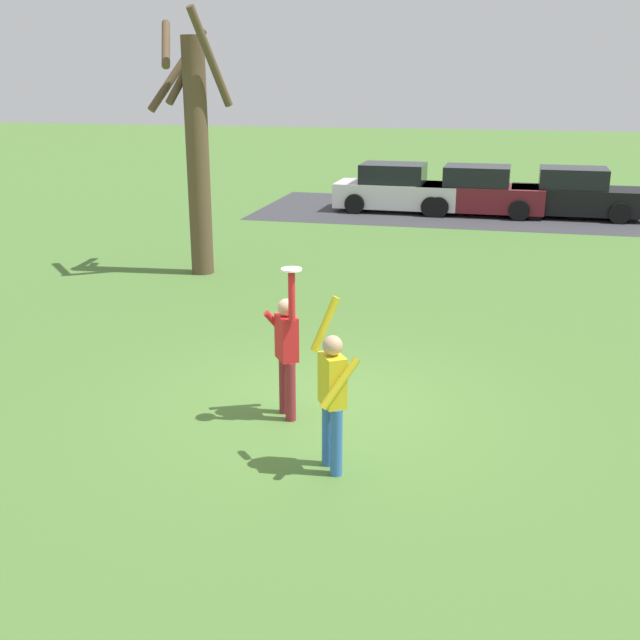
{
  "coord_description": "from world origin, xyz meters",
  "views": [
    {
      "loc": [
        2.3,
        -9.73,
        4.4
      ],
      "look_at": [
        0.11,
        -0.47,
        1.4
      ],
      "focal_mm": 43.61,
      "sensor_mm": 36.0,
      "label": 1
    }
  ],
  "objects_px": {
    "frisbee_disc": "(291,269)",
    "parked_car_black": "(575,195)",
    "parked_car_white": "(396,189)",
    "bare_tree_tall": "(196,146)",
    "person_defender": "(332,392)",
    "person_catcher": "(287,348)",
    "parked_car_maroon": "(480,192)"
  },
  "relations": [
    {
      "from": "person_catcher",
      "to": "person_defender",
      "type": "relative_size",
      "value": 1.02
    },
    {
      "from": "person_defender",
      "to": "parked_car_black",
      "type": "height_order",
      "value": "person_defender"
    },
    {
      "from": "parked_car_black",
      "to": "bare_tree_tall",
      "type": "relative_size",
      "value": 0.71
    },
    {
      "from": "frisbee_disc",
      "to": "parked_car_white",
      "type": "bearing_deg",
      "value": 93.55
    },
    {
      "from": "person_catcher",
      "to": "parked_car_black",
      "type": "relative_size",
      "value": 0.5
    },
    {
      "from": "frisbee_disc",
      "to": "bare_tree_tall",
      "type": "relative_size",
      "value": 0.04
    },
    {
      "from": "person_defender",
      "to": "parked_car_white",
      "type": "bearing_deg",
      "value": -28.77
    },
    {
      "from": "person_catcher",
      "to": "parked_car_black",
      "type": "height_order",
      "value": "person_catcher"
    },
    {
      "from": "frisbee_disc",
      "to": "bare_tree_tall",
      "type": "bearing_deg",
      "value": 119.61
    },
    {
      "from": "person_defender",
      "to": "frisbee_disc",
      "type": "bearing_deg",
      "value": -0.0
    },
    {
      "from": "person_catcher",
      "to": "parked_car_maroon",
      "type": "height_order",
      "value": "person_catcher"
    },
    {
      "from": "person_catcher",
      "to": "parked_car_maroon",
      "type": "relative_size",
      "value": 0.5
    },
    {
      "from": "parked_car_white",
      "to": "bare_tree_tall",
      "type": "height_order",
      "value": "bare_tree_tall"
    },
    {
      "from": "person_defender",
      "to": "bare_tree_tall",
      "type": "distance_m",
      "value": 10.15
    },
    {
      "from": "frisbee_disc",
      "to": "parked_car_white",
      "type": "distance_m",
      "value": 17.27
    },
    {
      "from": "parked_car_white",
      "to": "bare_tree_tall",
      "type": "distance_m",
      "value": 10.45
    },
    {
      "from": "parked_car_maroon",
      "to": "parked_car_black",
      "type": "xyz_separation_m",
      "value": [
        3.03,
        0.17,
        0.0
      ]
    },
    {
      "from": "person_catcher",
      "to": "parked_car_black",
      "type": "distance_m",
      "value": 17.79
    },
    {
      "from": "parked_car_black",
      "to": "person_defender",
      "type": "bearing_deg",
      "value": -101.13
    },
    {
      "from": "parked_car_maroon",
      "to": "person_defender",
      "type": "bearing_deg",
      "value": -91.92
    },
    {
      "from": "frisbee_disc",
      "to": "parked_car_white",
      "type": "relative_size",
      "value": 0.06
    },
    {
      "from": "parked_car_white",
      "to": "parked_car_maroon",
      "type": "distance_m",
      "value": 2.78
    },
    {
      "from": "person_catcher",
      "to": "frisbee_disc",
      "type": "relative_size",
      "value": 7.98
    },
    {
      "from": "person_defender",
      "to": "parked_car_black",
      "type": "relative_size",
      "value": 0.49
    },
    {
      "from": "person_defender",
      "to": "frisbee_disc",
      "type": "distance_m",
      "value": 1.77
    },
    {
      "from": "person_defender",
      "to": "bare_tree_tall",
      "type": "xyz_separation_m",
      "value": [
        -5.02,
        8.6,
        1.93
      ]
    },
    {
      "from": "frisbee_disc",
      "to": "parked_car_black",
      "type": "xyz_separation_m",
      "value": [
        4.75,
        17.3,
        -1.37
      ]
    },
    {
      "from": "person_catcher",
      "to": "bare_tree_tall",
      "type": "xyz_separation_m",
      "value": [
        -4.12,
        7.29,
        1.93
      ]
    },
    {
      "from": "parked_car_black",
      "to": "frisbee_disc",
      "type": "bearing_deg",
      "value": -104.32
    },
    {
      "from": "frisbee_disc",
      "to": "bare_tree_tall",
      "type": "xyz_separation_m",
      "value": [
        -4.25,
        7.47,
        0.82
      ]
    },
    {
      "from": "frisbee_disc",
      "to": "parked_car_maroon",
      "type": "xyz_separation_m",
      "value": [
        1.72,
        17.13,
        -1.37
      ]
    },
    {
      "from": "parked_car_maroon",
      "to": "frisbee_disc",
      "type": "bearing_deg",
      "value": -94.69
    }
  ]
}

